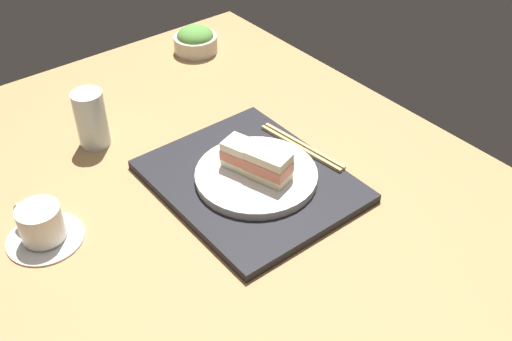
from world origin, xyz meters
TOP-DOWN VIEW (x-y plane):
  - ground_plane at (0.00, 0.00)cm, footprint 140.00×100.00cm
  - serving_tray at (3.19, -5.53)cm, footprint 38.54×31.88cm
  - sandwich_plate at (2.12, -6.15)cm, footprint 23.47×23.47cm
  - sandwich_near at (-0.52, -6.93)cm, footprint 9.32×7.28cm
  - sandwich_far at (4.76, -5.36)cm, footprint 9.31×7.19cm
  - salad_bowl at (55.30, -28.11)cm, footprint 11.37×11.37cm
  - chopsticks_pair at (4.07, -19.61)cm, footprint 21.47×4.32cm
  - coffee_cup at (13.93, 31.78)cm, footprint 13.44×13.44cm
  - drinking_glass at (34.24, 11.70)cm, footprint 6.45×6.45cm

SIDE VIEW (x-z plane):
  - ground_plane at x=0.00cm, z-range -3.00..0.00cm
  - serving_tray at x=3.19cm, z-range 0.00..1.78cm
  - chopsticks_pair at x=4.07cm, z-range 1.78..2.48cm
  - sandwich_plate at x=2.12cm, z-range 1.78..3.43cm
  - coffee_cup at x=13.93cm, z-range -0.45..6.64cm
  - salad_bowl at x=55.30cm, z-range -0.32..6.61cm
  - drinking_glass at x=34.24cm, z-range 0.00..12.36cm
  - sandwich_far at x=4.76cm, z-range 3.43..8.94cm
  - sandwich_near at x=-0.52cm, z-range 3.43..9.21cm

